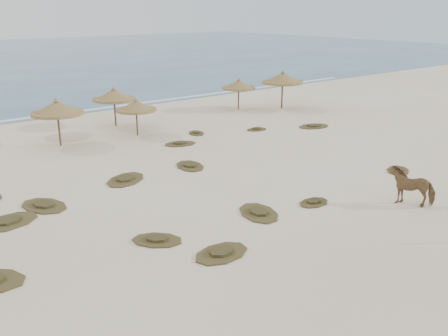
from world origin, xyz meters
The scene contains 21 objects.
ground centered at (0.00, 0.00, 0.00)m, with size 160.00×160.00×0.00m, color beige.
foam_line centered at (0.00, 26.00, 0.00)m, with size 70.00×0.60×0.01m, color white.
palapa_2 centered at (-1.64, 16.88, 2.26)m, with size 3.89×3.89×2.91m.
palapa_3 centered at (3.38, 19.51, 2.15)m, with size 3.15×3.15×2.77m.
palapa_4 centered at (3.25, 16.20, 1.90)m, with size 3.42×3.42×2.46m.
palapa_5 centered at (13.97, 18.64, 1.99)m, with size 3.29×3.29×2.57m.
palapa_6 centered at (17.08, 16.77, 2.44)m, with size 3.83×3.83×3.14m.
horse centered at (6.46, -1.57, 0.79)m, with size 0.85×1.87×1.58m, color olive.
scrub_1 centered at (-7.61, 7.08, 0.05)m, with size 2.69×2.04×0.16m.
scrub_2 centered at (-3.91, 2.10, 0.05)m, with size 2.13×2.17×0.16m.
scrub_3 centered at (2.04, 8.53, 0.05)m, with size 1.82×2.35×0.16m.
scrub_4 centered at (9.90, 1.24, 0.05)m, with size 1.99×1.76×0.16m.
scrub_5 centered at (14.06, 10.59, 0.05)m, with size 2.57×1.94×0.16m.
scrub_7 centered at (4.14, 12.56, 0.05)m, with size 2.25×1.81×0.16m.
scrub_9 centered at (0.61, 1.64, 0.05)m, with size 2.08×2.57×0.16m.
scrub_10 centered at (10.31, 12.41, 0.05)m, with size 1.61×1.22×0.16m.
scrub_11 centered at (-2.73, -0.13, 0.05)m, with size 2.15×1.46×0.16m.
scrub_12 centered at (3.21, 1.00, 0.05)m, with size 1.54×1.05×0.16m.
scrub_13 centered at (-1.64, 8.70, 0.05)m, with size 2.83×2.58×0.16m.
scrub_14 centered at (-5.91, 7.85, 0.05)m, with size 2.10×2.64×0.16m.
scrub_15 centered at (6.49, 14.12, 0.05)m, with size 1.46×1.75×0.16m.
Camera 1 is at (-12.18, -12.03, 8.00)m, focal length 40.00 mm.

